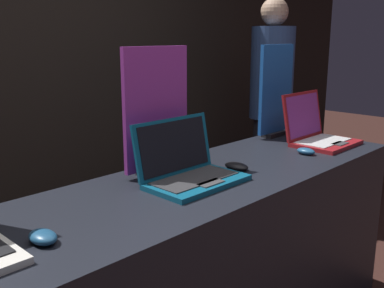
{
  "coord_description": "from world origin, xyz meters",
  "views": [
    {
      "loc": [
        -1.18,
        -0.85,
        1.44
      ],
      "look_at": [
        0.0,
        0.3,
        1.04
      ],
      "focal_mm": 42.0,
      "sensor_mm": 36.0,
      "label": 1
    }
  ],
  "objects_px": {
    "mouse_middle": "(236,166)",
    "laptop_back": "(317,132)",
    "promo_stand_back": "(276,93)",
    "mouse_back": "(306,151)",
    "person_bystander": "(270,109)",
    "mouse_front": "(43,237)",
    "laptop_middle": "(188,168)",
    "promo_stand_middle": "(157,114)"
  },
  "relations": [
    {
      "from": "laptop_middle",
      "to": "laptop_back",
      "type": "height_order",
      "value": "laptop_back"
    },
    {
      "from": "mouse_front",
      "to": "promo_stand_back",
      "type": "distance_m",
      "value": 1.61
    },
    {
      "from": "laptop_back",
      "to": "mouse_back",
      "type": "relative_size",
      "value": 3.68
    },
    {
      "from": "person_bystander",
      "to": "mouse_middle",
      "type": "bearing_deg",
      "value": -150.27
    },
    {
      "from": "promo_stand_middle",
      "to": "promo_stand_back",
      "type": "relative_size",
      "value": 1.01
    },
    {
      "from": "laptop_middle",
      "to": "mouse_middle",
      "type": "xyz_separation_m",
      "value": [
        0.26,
        -0.03,
        -0.04
      ]
    },
    {
      "from": "laptop_middle",
      "to": "mouse_back",
      "type": "bearing_deg",
      "value": -9.35
    },
    {
      "from": "mouse_front",
      "to": "person_bystander",
      "type": "relative_size",
      "value": 0.06
    },
    {
      "from": "laptop_back",
      "to": "mouse_middle",
      "type": "bearing_deg",
      "value": 179.61
    },
    {
      "from": "mouse_middle",
      "to": "mouse_back",
      "type": "distance_m",
      "value": 0.43
    },
    {
      "from": "mouse_front",
      "to": "mouse_back",
      "type": "bearing_deg",
      "value": -1.11
    },
    {
      "from": "promo_stand_middle",
      "to": "mouse_front",
      "type": "bearing_deg",
      "value": -157.88
    },
    {
      "from": "laptop_middle",
      "to": "mouse_back",
      "type": "xyz_separation_m",
      "value": [
        0.68,
        -0.11,
        -0.04
      ]
    },
    {
      "from": "laptop_middle",
      "to": "promo_stand_back",
      "type": "bearing_deg",
      "value": 13.89
    },
    {
      "from": "mouse_middle",
      "to": "promo_stand_back",
      "type": "relative_size",
      "value": 0.22
    },
    {
      "from": "mouse_middle",
      "to": "mouse_back",
      "type": "relative_size",
      "value": 1.23
    },
    {
      "from": "laptop_back",
      "to": "promo_stand_back",
      "type": "height_order",
      "value": "promo_stand_back"
    },
    {
      "from": "promo_stand_middle",
      "to": "mouse_middle",
      "type": "bearing_deg",
      "value": -39.38
    },
    {
      "from": "laptop_back",
      "to": "mouse_back",
      "type": "height_order",
      "value": "laptop_back"
    },
    {
      "from": "promo_stand_back",
      "to": "mouse_back",
      "type": "bearing_deg",
      "value": -124.53
    },
    {
      "from": "mouse_middle",
      "to": "promo_stand_middle",
      "type": "xyz_separation_m",
      "value": [
        -0.26,
        0.21,
        0.23
      ]
    },
    {
      "from": "laptop_middle",
      "to": "mouse_back",
      "type": "distance_m",
      "value": 0.69
    },
    {
      "from": "laptop_back",
      "to": "mouse_back",
      "type": "xyz_separation_m",
      "value": [
        -0.23,
        -0.07,
        -0.05
      ]
    },
    {
      "from": "mouse_middle",
      "to": "mouse_back",
      "type": "height_order",
      "value": "same"
    },
    {
      "from": "mouse_middle",
      "to": "mouse_front",
      "type": "bearing_deg",
      "value": -176.61
    },
    {
      "from": "mouse_front",
      "to": "mouse_back",
      "type": "distance_m",
      "value": 1.33
    },
    {
      "from": "person_bystander",
      "to": "mouse_back",
      "type": "bearing_deg",
      "value": -138.54
    },
    {
      "from": "mouse_middle",
      "to": "person_bystander",
      "type": "xyz_separation_m",
      "value": [
        1.46,
        0.83,
        -0.02
      ]
    },
    {
      "from": "laptop_middle",
      "to": "promo_stand_middle",
      "type": "xyz_separation_m",
      "value": [
        0.0,
        0.18,
        0.19
      ]
    },
    {
      "from": "mouse_middle",
      "to": "laptop_back",
      "type": "xyz_separation_m",
      "value": [
        0.66,
        -0.0,
        0.05
      ]
    },
    {
      "from": "mouse_back",
      "to": "person_bystander",
      "type": "distance_m",
      "value": 1.38
    },
    {
      "from": "mouse_front",
      "to": "person_bystander",
      "type": "xyz_separation_m",
      "value": [
        2.37,
        0.89,
        -0.02
      ]
    },
    {
      "from": "mouse_middle",
      "to": "laptop_back",
      "type": "bearing_deg",
      "value": -0.39
    },
    {
      "from": "mouse_middle",
      "to": "laptop_back",
      "type": "height_order",
      "value": "laptop_back"
    },
    {
      "from": "promo_stand_back",
      "to": "person_bystander",
      "type": "distance_m",
      "value": 1.01
    },
    {
      "from": "promo_stand_back",
      "to": "person_bystander",
      "type": "relative_size",
      "value": 0.29
    },
    {
      "from": "person_bystander",
      "to": "laptop_back",
      "type": "bearing_deg",
      "value": -133.68
    },
    {
      "from": "mouse_front",
      "to": "laptop_back",
      "type": "xyz_separation_m",
      "value": [
        1.56,
        0.05,
        0.04
      ]
    },
    {
      "from": "mouse_back",
      "to": "person_bystander",
      "type": "xyz_separation_m",
      "value": [
        1.03,
        0.91,
        -0.02
      ]
    },
    {
      "from": "laptop_middle",
      "to": "mouse_middle",
      "type": "bearing_deg",
      "value": -7.33
    },
    {
      "from": "laptop_middle",
      "to": "mouse_middle",
      "type": "height_order",
      "value": "laptop_middle"
    },
    {
      "from": "laptop_back",
      "to": "promo_stand_back",
      "type": "relative_size",
      "value": 0.67
    }
  ]
}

